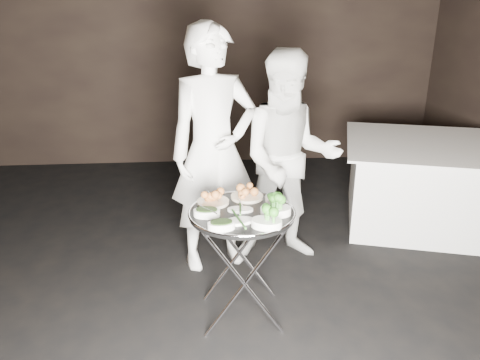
{
  "coord_description": "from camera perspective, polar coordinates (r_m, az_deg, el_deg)",
  "views": [
    {
      "loc": [
        -0.07,
        -2.69,
        2.03
      ],
      "look_at": [
        0.16,
        0.18,
        0.95
      ],
      "focal_mm": 35.0,
      "sensor_mm": 36.0,
      "label": 1
    }
  ],
  "objects": [
    {
      "name": "floor",
      "position": [
        3.39,
        -2.55,
        -16.8
      ],
      "size": [
        6.0,
        7.0,
        0.05
      ],
      "primitive_type": "cube",
      "color": "black",
      "rests_on": "ground"
    },
    {
      "name": "wall_back",
      "position": [
        6.24,
        -4.05,
        15.67
      ],
      "size": [
        6.0,
        0.05,
        3.0
      ],
      "primitive_type": "cube",
      "color": "black",
      "rests_on": "floor"
    },
    {
      "name": "tray_stand",
      "position": [
        3.16,
        0.22,
        -9.76
      ],
      "size": [
        0.53,
        0.45,
        0.77
      ],
      "rotation": [
        0.0,
        0.0,
        0.03
      ],
      "color": "silver",
      "rests_on": "floor"
    },
    {
      "name": "serving_tray",
      "position": [
        3.0,
        0.23,
        -4.05
      ],
      "size": [
        0.69,
        0.69,
        0.04
      ],
      "color": "black",
      "rests_on": "tray_stand"
    },
    {
      "name": "potato_plate_a",
      "position": [
        3.11,
        -3.32,
        -2.26
      ],
      "size": [
        0.21,
        0.21,
        0.08
      ],
      "rotation": [
        0.0,
        0.0,
        0.3
      ],
      "color": "beige",
      "rests_on": "serving_tray"
    },
    {
      "name": "potato_plate_b",
      "position": [
        3.19,
        0.87,
        -1.61
      ],
      "size": [
        0.22,
        0.22,
        0.08
      ],
      "rotation": [
        0.0,
        0.0,
        -0.13
      ],
      "color": "beige",
      "rests_on": "serving_tray"
    },
    {
      "name": "greens_bowl",
      "position": [
        3.14,
        4.15,
        -2.15
      ],
      "size": [
        0.12,
        0.12,
        0.07
      ],
      "rotation": [
        0.0,
        0.0,
        -0.23
      ],
      "color": "silver",
      "rests_on": "serving_tray"
    },
    {
      "name": "asparagus_plate_a",
      "position": [
        3.0,
        0.04,
        -3.53
      ],
      "size": [
        0.17,
        0.11,
        0.03
      ],
      "rotation": [
        0.0,
        0.0,
        -0.08
      ],
      "color": "silver",
      "rests_on": "serving_tray"
    },
    {
      "name": "asparagus_plate_b",
      "position": [
        2.84,
        -0.16,
        -4.92
      ],
      "size": [
        0.2,
        0.14,
        0.04
      ],
      "rotation": [
        0.0,
        0.0,
        0.22
      ],
      "color": "silver",
      "rests_on": "serving_tray"
    },
    {
      "name": "spinach_bowl_a",
      "position": [
        2.93,
        -4.07,
        -3.86
      ],
      "size": [
        0.18,
        0.12,
        0.07
      ],
      "rotation": [
        0.0,
        0.0,
        -0.1
      ],
      "color": "silver",
      "rests_on": "serving_tray"
    },
    {
      "name": "spinach_bowl_b",
      "position": [
        2.76,
        -2.29,
        -5.41
      ],
      "size": [
        0.18,
        0.12,
        0.07
      ],
      "rotation": [
        0.0,
        0.0,
        0.12
      ],
      "color": "silver",
      "rests_on": "serving_tray"
    },
    {
      "name": "broccoli_bowl_a",
      "position": [
        2.95,
        4.39,
        -3.55
      ],
      "size": [
        0.2,
        0.15,
        0.08
      ],
      "rotation": [
        0.0,
        0.0,
        0.05
      ],
      "color": "silver",
      "rests_on": "serving_tray"
    },
    {
      "name": "broccoli_bowl_b",
      "position": [
        2.79,
        3.27,
        -5.09
      ],
      "size": [
        0.22,
        0.18,
        0.08
      ],
      "rotation": [
        0.0,
        0.0,
        -0.3
      ],
      "color": "silver",
      "rests_on": "serving_tray"
    },
    {
      "name": "serving_utensils",
      "position": [
        3.04,
        0.44,
        -2.53
      ],
      "size": [
        0.57,
        0.41,
        0.01
      ],
      "color": "silver",
      "rests_on": "serving_tray"
    },
    {
      "name": "waiter_left",
      "position": [
        3.63,
        -3.2,
        3.52
      ],
      "size": [
        0.81,
        0.66,
        1.93
      ],
      "primitive_type": "imported",
      "rotation": [
        0.0,
        0.0,
        0.32
      ],
      "color": "white",
      "rests_on": "floor"
    },
    {
      "name": "waiter_right",
      "position": [
        3.78,
        6.02,
        2.54
      ],
      "size": [
        0.87,
        0.69,
        1.73
      ],
      "primitive_type": "imported",
      "rotation": [
        0.0,
        0.0,
        -0.05
      ],
      "color": "white",
      "rests_on": "floor"
    },
    {
      "name": "dining_table",
      "position": [
        4.87,
        20.93,
        -0.28
      ],
      "size": [
        1.42,
        1.42,
        0.81
      ],
      "rotation": [
        0.0,
        0.0,
        -0.29
      ],
      "color": "white",
      "rests_on": "floor"
    }
  ]
}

